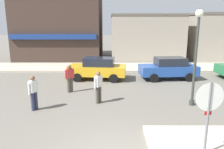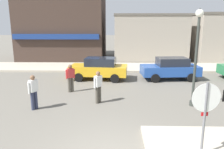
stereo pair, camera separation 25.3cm
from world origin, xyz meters
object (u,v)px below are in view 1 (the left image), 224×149
stop_sign (208,109)px  parked_car_second (168,68)px  pedestrian_crossing_near (69,78)px  lamp_post (196,44)px  parked_car_nearest (97,68)px  pedestrian_crossing_far (33,92)px  pedestrian_kerb_side (98,86)px

stop_sign → parked_car_second: 9.69m
pedestrian_crossing_near → lamp_post: bearing=-18.4°
parked_car_second → pedestrian_crossing_near: bearing=-154.0°
stop_sign → parked_car_nearest: 10.19m
pedestrian_crossing_near → parked_car_second: bearing=26.0°
parked_car_second → pedestrian_crossing_near: pedestrian_crossing_near is taller
pedestrian_crossing_far → pedestrian_kerb_side: same height
parked_car_nearest → pedestrian_crossing_far: (-2.52, -5.77, 0.06)m
pedestrian_crossing_far → parked_car_second: bearing=37.8°
lamp_post → pedestrian_crossing_near: lamp_post is taller
stop_sign → pedestrian_kerb_side: bearing=126.1°
stop_sign → lamp_post: bearing=74.6°
parked_car_second → pedestrian_crossing_near: (-6.46, -3.16, 0.06)m
parked_car_second → pedestrian_kerb_side: size_ratio=2.57×
lamp_post → pedestrian_crossing_near: 6.96m
parked_car_nearest → parked_car_second: same height
stop_sign → pedestrian_kerb_side: 5.74m
pedestrian_crossing_near → pedestrian_kerb_side: size_ratio=1.00×
lamp_post → pedestrian_kerb_side: lamp_post is taller
pedestrian_crossing_near → pedestrian_kerb_side: 2.51m
stop_sign → pedestrian_kerb_side: stop_sign is taller
parked_car_second → pedestrian_kerb_side: (-4.71, -4.96, 0.06)m
pedestrian_crossing_near → stop_sign: bearing=-51.5°
parked_car_second → parked_car_nearest: bearing=-178.8°
pedestrian_crossing_near → pedestrian_crossing_far: 2.94m
lamp_post → parked_car_second: bearing=88.3°
parked_car_second → pedestrian_crossing_near: size_ratio=2.57×
pedestrian_crossing_far → pedestrian_kerb_side: (2.87, 0.91, 0.00)m
stop_sign → pedestrian_crossing_near: bearing=128.5°
pedestrian_kerb_side → pedestrian_crossing_far: bearing=-162.4°
parked_car_nearest → pedestrian_crossing_near: size_ratio=2.57×
stop_sign → parked_car_nearest: size_ratio=0.56×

